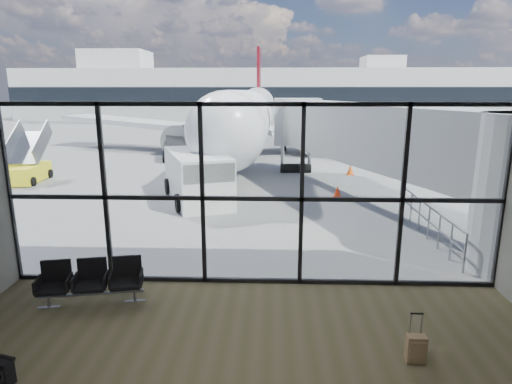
# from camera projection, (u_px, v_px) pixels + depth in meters

# --- Properties ---
(ground) EXTENTS (220.00, 220.00, 0.00)m
(ground) POSITION_uv_depth(u_px,v_px,m) (268.00, 132.00, 49.73)
(ground) COLOR slate
(ground) RESTS_ON ground
(lounge_shell) EXTENTS (12.02, 8.01, 4.51)m
(lounge_shell) POSITION_uv_depth(u_px,v_px,m) (235.00, 256.00, 5.57)
(lounge_shell) COLOR brown
(lounge_shell) RESTS_ON ground
(glass_curtain_wall) EXTENTS (12.10, 0.12, 4.50)m
(glass_curtain_wall) POSITION_uv_depth(u_px,v_px,m) (252.00, 197.00, 10.33)
(glass_curtain_wall) COLOR white
(glass_curtain_wall) RESTS_ON ground
(jet_bridge) EXTENTS (8.00, 16.50, 4.33)m
(jet_bridge) POSITION_uv_depth(u_px,v_px,m) (384.00, 142.00, 16.91)
(jet_bridge) COLOR #96999B
(jet_bridge) RESTS_ON ground
(apron_railing) EXTENTS (0.06, 5.46, 1.11)m
(apron_railing) POSITION_uv_depth(u_px,v_px,m) (429.00, 218.00, 13.88)
(apron_railing) COLOR gray
(apron_railing) RESTS_ON ground
(far_terminal) EXTENTS (80.00, 12.20, 11.00)m
(far_terminal) POSITION_uv_depth(u_px,v_px,m) (266.00, 93.00, 70.13)
(far_terminal) COLOR #B3B2AE
(far_terminal) RESTS_ON ground
(tree_0) EXTENTS (4.95, 4.95, 7.12)m
(tree_0) POSITION_uv_depth(u_px,v_px,m) (34.00, 91.00, 81.38)
(tree_0) COLOR #382619
(tree_0) RESTS_ON ground
(tree_1) EXTENTS (5.61, 5.61, 8.07)m
(tree_1) POSITION_uv_depth(u_px,v_px,m) (64.00, 87.00, 81.02)
(tree_1) COLOR #382619
(tree_1) RESTS_ON ground
(tree_2) EXTENTS (6.27, 6.27, 9.03)m
(tree_2) POSITION_uv_depth(u_px,v_px,m) (95.00, 84.00, 80.66)
(tree_2) COLOR #382619
(tree_2) RESTS_ON ground
(tree_3) EXTENTS (4.95, 4.95, 7.12)m
(tree_3) POSITION_uv_depth(u_px,v_px,m) (127.00, 91.00, 80.73)
(tree_3) COLOR #382619
(tree_3) RESTS_ON ground
(tree_4) EXTENTS (5.61, 5.61, 8.07)m
(tree_4) POSITION_uv_depth(u_px,v_px,m) (158.00, 87.00, 80.37)
(tree_4) COLOR #382619
(tree_4) RESTS_ON ground
(tree_5) EXTENTS (6.27, 6.27, 9.03)m
(tree_5) POSITION_uv_depth(u_px,v_px,m) (190.00, 84.00, 80.01)
(tree_5) COLOR #382619
(tree_5) RESTS_ON ground
(seating_row) EXTENTS (2.29, 1.05, 1.02)m
(seating_row) POSITION_uv_depth(u_px,v_px,m) (92.00, 279.00, 9.73)
(seating_row) COLOR gray
(seating_row) RESTS_ON ground
(backpack) EXTENTS (0.36, 0.35, 0.47)m
(backpack) POSITION_uv_depth(u_px,v_px,m) (3.00, 372.00, 7.04)
(backpack) COLOR black
(backpack) RESTS_ON ground
(suitcase) EXTENTS (0.34, 0.25, 0.92)m
(suitcase) POSITION_uv_depth(u_px,v_px,m) (416.00, 349.00, 7.60)
(suitcase) COLOR #967753
(suitcase) RESTS_ON ground
(airliner) EXTENTS (31.72, 36.69, 9.45)m
(airliner) POSITION_uv_depth(u_px,v_px,m) (250.00, 114.00, 34.51)
(airliner) COLOR white
(airliner) RESTS_ON ground
(service_van) EXTENTS (3.76, 5.36, 2.14)m
(service_van) POSITION_uv_depth(u_px,v_px,m) (198.00, 177.00, 18.53)
(service_van) COLOR silver
(service_van) RESTS_ON ground
(belt_loader) EXTENTS (2.33, 4.43, 1.94)m
(belt_loader) POSITION_uv_depth(u_px,v_px,m) (175.00, 150.00, 29.84)
(belt_loader) COLOR black
(belt_loader) RESTS_ON ground
(mobile_stairs) EXTENTS (2.17, 3.69, 2.49)m
(mobile_stairs) POSITION_uv_depth(u_px,v_px,m) (25.00, 170.00, 22.68)
(mobile_stairs) COLOR yellow
(mobile_stairs) RESTS_ON ground
(traffic_cone_b) EXTENTS (0.38, 0.38, 0.54)m
(traffic_cone_b) POSITION_uv_depth(u_px,v_px,m) (337.00, 192.00, 19.41)
(traffic_cone_b) COLOR red
(traffic_cone_b) RESTS_ON ground
(traffic_cone_c) EXTENTS (0.41, 0.41, 0.58)m
(traffic_cone_c) POSITION_uv_depth(u_px,v_px,m) (350.00, 170.00, 24.59)
(traffic_cone_c) COLOR #ED520C
(traffic_cone_c) RESTS_ON ground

